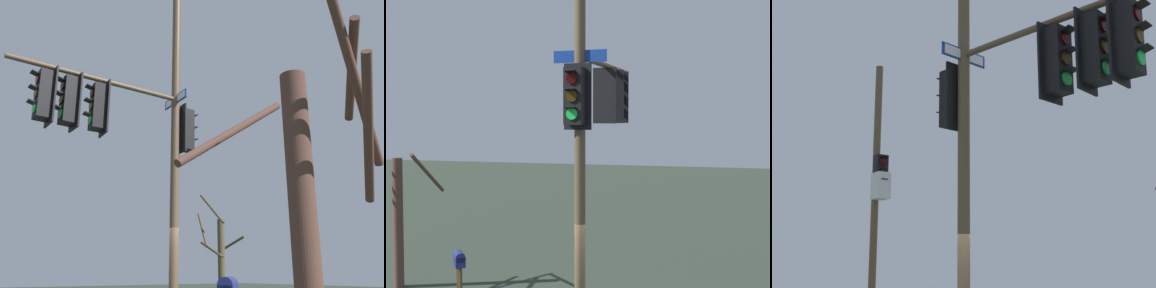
{
  "view_description": "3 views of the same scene",
  "coord_description": "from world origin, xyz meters",
  "views": [
    {
      "loc": [
        -8.82,
        5.45,
        1.46
      ],
      "look_at": [
        -0.5,
        -0.7,
        4.68
      ],
      "focal_mm": 38.94,
      "sensor_mm": 36.0,
      "label": 1
    },
    {
      "loc": [
        2.31,
        -10.47,
        4.65
      ],
      "look_at": [
        -0.46,
        -0.19,
        4.1
      ],
      "focal_mm": 49.87,
      "sensor_mm": 36.0,
      "label": 2
    },
    {
      "loc": [
        6.84,
        6.32,
        1.87
      ],
      "look_at": [
        0.03,
        0.17,
        3.99
      ],
      "focal_mm": 51.63,
      "sensor_mm": 36.0,
      "label": 3
    }
  ],
  "objects": [
    {
      "name": "main_signal_pole_assembly",
      "position": [
        -0.47,
        0.86,
        5.26
      ],
      "size": [
        3.35,
        4.88,
        9.61
      ],
      "rotation": [
        0.0,
        0.0,
        1.53
      ],
      "color": "brown",
      "rests_on": "ground"
    },
    {
      "name": "bare_tree_across_street",
      "position": [
        -6.17,
        2.06,
        2.05
      ],
      "size": [
        2.03,
        2.0,
        4.04
      ],
      "color": "brown",
      "rests_on": "ground"
    },
    {
      "name": "bare_tree_behind_pole",
      "position": [
        4.36,
        -5.69,
        2.02
      ],
      "size": [
        1.81,
        1.91,
        4.6
      ],
      "color": "#4B452E",
      "rests_on": "ground"
    }
  ]
}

